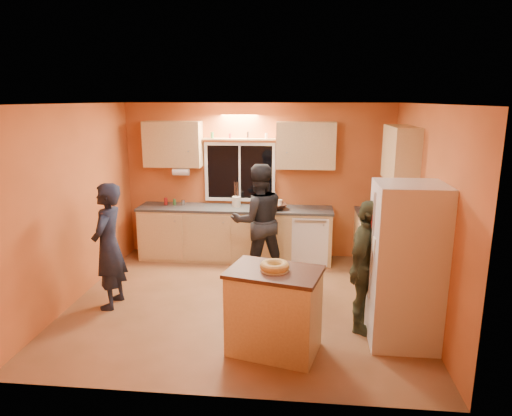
# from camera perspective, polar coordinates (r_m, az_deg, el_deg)

# --- Properties ---
(ground) EXTENTS (4.50, 4.50, 0.00)m
(ground) POSITION_cam_1_polar(r_m,az_deg,el_deg) (6.25, -1.64, -11.69)
(ground) COLOR brown
(ground) RESTS_ON ground
(room_shell) EXTENTS (4.54, 4.04, 2.61)m
(room_shell) POSITION_cam_1_polar(r_m,az_deg,el_deg) (6.14, -0.14, 3.74)
(room_shell) COLOR #D36C36
(room_shell) RESTS_ON ground
(back_counter) EXTENTS (4.23, 0.62, 0.90)m
(back_counter) POSITION_cam_1_polar(r_m,az_deg,el_deg) (7.67, 0.07, -3.25)
(back_counter) COLOR tan
(back_counter) RESTS_ON ground
(right_counter) EXTENTS (0.62, 1.84, 0.90)m
(right_counter) POSITION_cam_1_polar(r_m,az_deg,el_deg) (6.60, 16.07, -6.58)
(right_counter) COLOR tan
(right_counter) RESTS_ON ground
(refrigerator) EXTENTS (0.72, 0.70, 1.80)m
(refrigerator) POSITION_cam_1_polar(r_m,az_deg,el_deg) (5.24, 18.19, -6.79)
(refrigerator) COLOR silver
(refrigerator) RESTS_ON ground
(island) EXTENTS (1.08, 0.86, 0.92)m
(island) POSITION_cam_1_polar(r_m,az_deg,el_deg) (4.97, 2.28, -12.66)
(island) COLOR tan
(island) RESTS_ON ground
(bundt_pastry) EXTENTS (0.31, 0.31, 0.09)m
(bundt_pastry) POSITION_cam_1_polar(r_m,az_deg,el_deg) (4.77, 2.34, -7.26)
(bundt_pastry) COLOR tan
(bundt_pastry) RESTS_ON island
(person_left) EXTENTS (0.40, 0.60, 1.64)m
(person_left) POSITION_cam_1_polar(r_m,az_deg,el_deg) (6.16, -17.95, -4.55)
(person_left) COLOR black
(person_left) RESTS_ON ground
(person_center) EXTENTS (1.02, 0.91, 1.73)m
(person_center) POSITION_cam_1_polar(r_m,az_deg,el_deg) (6.89, 0.29, -1.59)
(person_center) COLOR black
(person_center) RESTS_ON ground
(person_right) EXTENTS (0.72, 0.99, 1.56)m
(person_right) POSITION_cam_1_polar(r_m,az_deg,el_deg) (5.40, 13.58, -7.23)
(person_right) COLOR #323723
(person_right) RESTS_ON ground
(mixing_bowl) EXTENTS (0.49, 0.49, 0.09)m
(mixing_bowl) POSITION_cam_1_polar(r_m,az_deg,el_deg) (7.47, 2.38, 0.23)
(mixing_bowl) COLOR black
(mixing_bowl) RESTS_ON back_counter
(utensil_crock) EXTENTS (0.14, 0.14, 0.17)m
(utensil_crock) POSITION_cam_1_polar(r_m,az_deg,el_deg) (7.62, -2.47, 0.80)
(utensil_crock) COLOR #EBE2C5
(utensil_crock) RESTS_ON back_counter
(potted_plant) EXTENTS (0.31, 0.28, 0.33)m
(potted_plant) POSITION_cam_1_polar(r_m,az_deg,el_deg) (5.68, 17.59, -3.44)
(potted_plant) COLOR gray
(potted_plant) RESTS_ON right_counter
(red_box) EXTENTS (0.17, 0.14, 0.07)m
(red_box) POSITION_cam_1_polar(r_m,az_deg,el_deg) (6.71, 15.35, -1.89)
(red_box) COLOR maroon
(red_box) RESTS_ON right_counter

